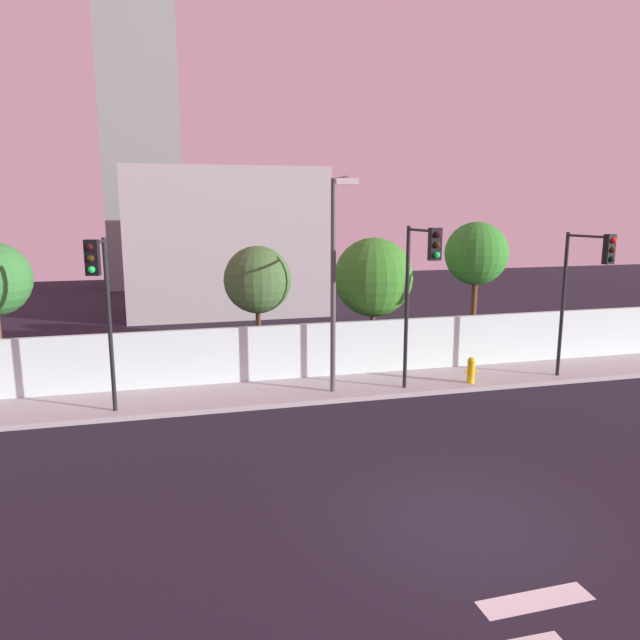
% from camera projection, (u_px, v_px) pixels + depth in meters
% --- Properties ---
extents(ground_plane, '(80.00, 80.00, 0.00)m').
position_uv_depth(ground_plane, '(462.00, 520.00, 11.23)').
color(ground_plane, black).
extents(sidewalk, '(36.00, 2.40, 0.15)m').
position_uv_depth(sidewalk, '(340.00, 388.00, 19.02)').
color(sidewalk, '#ACACAC').
rests_on(sidewalk, ground).
extents(perimeter_wall, '(36.00, 0.18, 1.80)m').
position_uv_depth(perimeter_wall, '(330.00, 349.00, 20.06)').
color(perimeter_wall, silver).
rests_on(perimeter_wall, sidewalk).
extents(traffic_light_left, '(0.60, 1.76, 4.79)m').
position_uv_depth(traffic_light_left, '(587.00, 274.00, 18.80)').
color(traffic_light_left, black).
rests_on(traffic_light_left, sidewalk).
extents(traffic_light_center, '(0.39, 1.80, 5.04)m').
position_uv_depth(traffic_light_center, '(421.00, 274.00, 17.40)').
color(traffic_light_center, black).
rests_on(traffic_light_center, sidewalk).
extents(traffic_light_right, '(0.46, 1.21, 4.81)m').
position_uv_depth(traffic_light_right, '(100.00, 289.00, 15.56)').
color(traffic_light_right, black).
rests_on(traffic_light_right, sidewalk).
extents(street_lamp_curbside, '(0.61, 1.84, 6.42)m').
position_uv_depth(street_lamp_curbside, '(335.00, 269.00, 17.52)').
color(street_lamp_curbside, '#4C4C51').
rests_on(street_lamp_curbside, sidewalk).
extents(fire_hydrant, '(0.44, 0.26, 0.85)m').
position_uv_depth(fire_hydrant, '(471.00, 369.00, 19.25)').
color(fire_hydrant, gold).
rests_on(fire_hydrant, sidewalk).
extents(roadside_tree_midleft, '(2.26, 2.26, 4.48)m').
position_uv_depth(roadside_tree_midleft, '(257.00, 280.00, 19.97)').
color(roadside_tree_midleft, brown).
rests_on(roadside_tree_midleft, ground).
extents(roadside_tree_midright, '(2.78, 2.78, 4.69)m').
position_uv_depth(roadside_tree_midright, '(373.00, 278.00, 20.97)').
color(roadside_tree_midright, brown).
rests_on(roadside_tree_midright, ground).
extents(roadside_tree_rightmost, '(2.30, 2.30, 5.21)m').
position_uv_depth(roadside_tree_rightmost, '(476.00, 254.00, 21.79)').
color(roadside_tree_rightmost, brown).
rests_on(roadside_tree_rightmost, ground).
extents(low_building_distant, '(10.30, 6.00, 7.69)m').
position_uv_depth(low_building_distant, '(225.00, 241.00, 32.34)').
color(low_building_distant, '#A4A4A4').
rests_on(low_building_distant, ground).
extents(tower_on_skyline, '(5.12, 5.00, 33.54)m').
position_uv_depth(tower_on_skyline, '(136.00, 39.00, 40.22)').
color(tower_on_skyline, gray).
rests_on(tower_on_skyline, ground).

